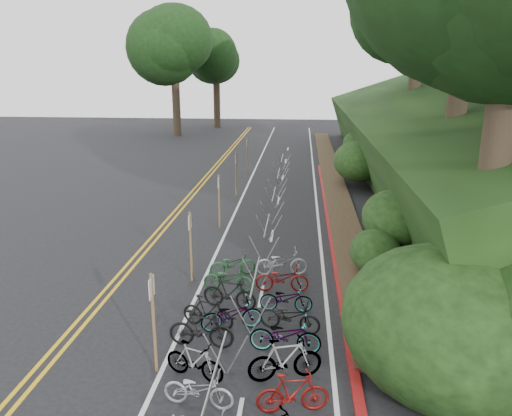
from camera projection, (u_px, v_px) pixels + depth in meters
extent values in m
plane|color=black|center=(127.00, 361.00, 12.68)|extent=(120.00, 120.00, 0.00)
cube|color=gold|center=(156.00, 232.00, 22.44)|extent=(0.12, 80.00, 0.01)
cube|color=gold|center=(162.00, 233.00, 22.41)|extent=(0.12, 80.00, 0.01)
cube|color=silver|center=(225.00, 234.00, 22.16)|extent=(0.12, 80.00, 0.01)
cube|color=silver|center=(320.00, 237.00, 21.80)|extent=(0.12, 80.00, 0.01)
cube|color=silver|center=(261.00, 296.00, 16.24)|extent=(0.10, 1.60, 0.01)
cube|color=silver|center=(272.00, 236.00, 21.98)|extent=(0.10, 1.60, 0.01)
cube|color=silver|center=(278.00, 201.00, 27.73)|extent=(0.10, 1.60, 0.01)
cube|color=silver|center=(283.00, 177.00, 33.47)|extent=(0.10, 1.60, 0.01)
cube|color=silver|center=(286.00, 161.00, 39.22)|extent=(0.10, 1.60, 0.01)
cube|color=silver|center=(288.00, 149.00, 44.96)|extent=(0.10, 1.60, 0.01)
cube|color=maroon|center=(329.00, 223.00, 23.66)|extent=(0.25, 28.00, 0.10)
cube|color=black|center=(446.00, 138.00, 31.80)|extent=(12.32, 44.00, 9.11)
cube|color=#382819|center=(332.00, 177.00, 33.16)|extent=(1.40, 44.00, 0.16)
ellipsoid|color=#284C19|center=(397.00, 284.00, 14.64)|extent=(2.00, 2.80, 1.60)
ellipsoid|color=#284C19|center=(396.00, 219.00, 19.22)|extent=(2.60, 3.64, 2.08)
ellipsoid|color=#284C19|center=(400.00, 175.00, 24.74)|extent=(2.20, 3.08, 1.76)
ellipsoid|color=#284C19|center=(358.00, 161.00, 30.72)|extent=(3.00, 4.20, 2.40)
ellipsoid|color=#284C19|center=(359.00, 144.00, 36.36)|extent=(2.40, 3.36, 1.92)
ellipsoid|color=#284C19|center=(371.00, 128.00, 39.89)|extent=(2.80, 3.92, 2.24)
ellipsoid|color=#284C19|center=(376.00, 252.00, 17.57)|extent=(1.80, 2.52, 1.44)
ellipsoid|color=#284C19|center=(402.00, 150.00, 28.33)|extent=(3.20, 4.48, 2.56)
ellipsoid|color=black|center=(450.00, 323.00, 12.13)|extent=(5.28, 6.16, 3.52)
cylinder|color=#2D2319|center=(493.00, 180.00, 13.56)|extent=(0.82, 0.82, 6.08)
cylinder|color=#2D2319|center=(458.00, 95.00, 21.56)|extent=(0.87, 0.87, 7.02)
cylinder|color=#2D2319|center=(464.00, 67.00, 28.68)|extent=(0.92, 0.92, 7.95)
cylinder|color=#2D2319|center=(415.00, 82.00, 36.73)|extent=(0.85, 0.85, 6.55)
cylinder|color=#2D2319|center=(425.00, 66.00, 43.85)|extent=(0.90, 0.90, 7.48)
cylinder|color=#2D2319|center=(176.00, 107.00, 52.84)|extent=(0.82, 0.82, 6.08)
ellipsoid|color=black|center=(174.00, 52.00, 51.32)|extent=(8.31, 8.31, 7.90)
cylinder|color=#2D2319|center=(217.00, 104.00, 60.31)|extent=(0.80, 0.80, 5.61)
ellipsoid|color=black|center=(216.00, 61.00, 58.93)|extent=(7.28, 7.28, 6.91)
cylinder|color=#97999D|center=(215.00, 370.00, 10.48)|extent=(0.05, 3.10, 0.05)
cylinder|color=#97999D|center=(214.00, 354.00, 12.03)|extent=(0.54, 0.04, 1.06)
cylinder|color=#97999D|center=(237.00, 355.00, 11.98)|extent=(0.54, 0.04, 1.06)
cylinder|color=#97999D|center=(255.00, 276.00, 14.97)|extent=(0.05, 3.00, 0.05)
cylinder|color=#97999D|center=(240.00, 315.00, 13.81)|extent=(0.58, 0.04, 1.13)
cylinder|color=#97999D|center=(261.00, 316.00, 13.77)|extent=(0.58, 0.04, 1.13)
cylinder|color=#97999D|center=(251.00, 274.00, 16.50)|extent=(0.58, 0.04, 1.13)
cylinder|color=#97999D|center=(267.00, 275.00, 16.45)|extent=(0.58, 0.04, 1.13)
cylinder|color=#97999D|center=(267.00, 225.00, 19.76)|extent=(0.05, 3.00, 0.05)
cylinder|color=#97999D|center=(257.00, 251.00, 18.60)|extent=(0.58, 0.04, 1.13)
cylinder|color=#97999D|center=(272.00, 251.00, 18.55)|extent=(0.58, 0.04, 1.13)
cylinder|color=#97999D|center=(262.00, 227.00, 21.28)|extent=(0.58, 0.04, 1.13)
cylinder|color=#97999D|center=(275.00, 228.00, 21.23)|extent=(0.58, 0.04, 1.13)
cylinder|color=#97999D|center=(274.00, 194.00, 24.55)|extent=(0.05, 3.00, 0.05)
cylinder|color=#97999D|center=(266.00, 213.00, 23.39)|extent=(0.58, 0.04, 1.13)
cylinder|color=#97999D|center=(278.00, 213.00, 23.34)|extent=(0.58, 0.04, 1.13)
cylinder|color=#97999D|center=(270.00, 198.00, 26.07)|extent=(0.58, 0.04, 1.13)
cylinder|color=#97999D|center=(281.00, 198.00, 26.02)|extent=(0.58, 0.04, 1.13)
cylinder|color=#97999D|center=(279.00, 173.00, 29.34)|extent=(0.05, 3.00, 0.05)
cylinder|color=#97999D|center=(272.00, 188.00, 28.18)|extent=(0.58, 0.04, 1.13)
cylinder|color=#97999D|center=(282.00, 188.00, 28.13)|extent=(0.58, 0.04, 1.13)
cylinder|color=#97999D|center=(275.00, 177.00, 30.86)|extent=(0.58, 0.04, 1.13)
cylinder|color=#97999D|center=(284.00, 177.00, 30.81)|extent=(0.58, 0.04, 1.13)
cylinder|color=#97999D|center=(282.00, 158.00, 34.12)|extent=(0.05, 3.00, 0.05)
cylinder|color=#97999D|center=(277.00, 170.00, 32.97)|extent=(0.58, 0.04, 1.13)
cylinder|color=#97999D|center=(285.00, 170.00, 32.92)|extent=(0.58, 0.04, 1.13)
cylinder|color=#97999D|center=(279.00, 162.00, 35.65)|extent=(0.58, 0.04, 1.13)
cylinder|color=#97999D|center=(287.00, 162.00, 35.60)|extent=(0.58, 0.04, 1.13)
cylinder|color=brown|center=(154.00, 324.00, 11.90)|extent=(0.08, 0.08, 2.59)
cube|color=silver|center=(152.00, 288.00, 11.64)|extent=(0.02, 0.40, 0.50)
cylinder|color=brown|center=(191.00, 247.00, 17.07)|extent=(0.08, 0.08, 2.50)
cube|color=silver|center=(190.00, 222.00, 16.82)|extent=(0.02, 0.40, 0.50)
cylinder|color=brown|center=(219.00, 201.00, 22.81)|extent=(0.08, 0.08, 2.50)
cube|color=silver|center=(219.00, 182.00, 22.57)|extent=(0.02, 0.40, 0.50)
cylinder|color=brown|center=(236.00, 174.00, 28.56)|extent=(0.08, 0.08, 2.50)
cube|color=silver|center=(236.00, 159.00, 28.31)|extent=(0.02, 0.40, 0.50)
cylinder|color=brown|center=(247.00, 156.00, 34.31)|extent=(0.08, 0.08, 2.50)
cube|color=silver|center=(247.00, 143.00, 34.06)|extent=(0.02, 0.40, 0.50)
imported|color=black|center=(208.00, 312.00, 14.19)|extent=(0.89, 1.66, 0.96)
imported|color=#9E9EA3|center=(198.00, 389.00, 10.89)|extent=(0.77, 1.66, 0.84)
imported|color=maroon|center=(293.00, 393.00, 10.68)|extent=(0.75, 1.65, 0.96)
imported|color=slate|center=(194.00, 361.00, 11.85)|extent=(0.96, 1.63, 0.95)
imported|color=slate|center=(285.00, 359.00, 11.78)|extent=(1.02, 1.89, 1.09)
imported|color=black|center=(201.00, 329.00, 13.17)|extent=(0.62, 1.80, 1.06)
imported|color=slate|center=(285.00, 335.00, 12.94)|extent=(0.78, 1.91, 0.99)
imported|color=slate|center=(232.00, 315.00, 14.06)|extent=(1.15, 1.87, 0.93)
imported|color=black|center=(290.00, 316.00, 13.99)|extent=(1.02, 1.86, 0.92)
imported|color=black|center=(229.00, 293.00, 15.29)|extent=(0.89, 1.81, 1.05)
imported|color=slate|center=(286.00, 298.00, 15.14)|extent=(0.60, 1.61, 0.84)
imported|color=#144C1E|center=(228.00, 279.00, 16.50)|extent=(0.73, 1.72, 0.88)
imported|color=maroon|center=(282.00, 278.00, 16.47)|extent=(0.68, 1.78, 0.92)
imported|color=#144C1E|center=(233.00, 264.00, 17.75)|extent=(1.02, 1.73, 0.86)
imported|color=#9E9EA3|center=(282.00, 262.00, 17.76)|extent=(0.89, 1.92, 0.97)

